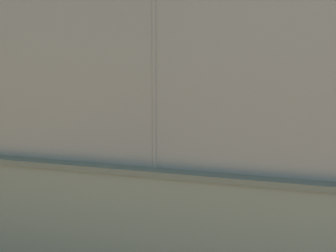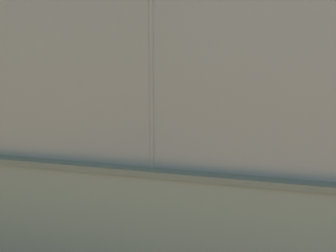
# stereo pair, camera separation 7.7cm
# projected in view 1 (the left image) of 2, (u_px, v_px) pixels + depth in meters

# --- Properties ---
(ground_plane) EXTENTS (260.00, 260.00, 0.00)m
(ground_plane) POSITION_uv_depth(u_px,v_px,m) (175.00, 114.00, 19.06)
(ground_plane) COLOR #A36B42
(perimeter_wall) EXTENTS (33.28, 0.81, 1.66)m
(perimeter_wall) POSITION_uv_depth(u_px,v_px,m) (155.00, 224.00, 5.97)
(perimeter_wall) COLOR slate
(perimeter_wall) RESTS_ON ground_plane
(fence_panel_on_wall) EXTENTS (32.68, 0.44, 2.35)m
(fence_panel_on_wall) POSITION_uv_depth(u_px,v_px,m) (154.00, 79.00, 5.56)
(fence_panel_on_wall) COLOR slate
(fence_panel_on_wall) RESTS_ON perimeter_wall
(player_foreground_swinging) EXTENTS (0.87, 1.09, 1.71)m
(player_foreground_swinging) POSITION_uv_depth(u_px,v_px,m) (224.00, 144.00, 9.69)
(player_foreground_swinging) COLOR #591919
(player_foreground_swinging) RESTS_ON ground_plane
(player_baseline_waiting) EXTENTS (0.77, 1.00, 1.65)m
(player_baseline_waiting) POSITION_uv_depth(u_px,v_px,m) (273.00, 103.00, 15.93)
(player_baseline_waiting) COLOR black
(player_baseline_waiting) RESTS_ON ground_plane
(sports_ball) EXTENTS (0.20, 0.20, 0.20)m
(sports_ball) POSITION_uv_depth(u_px,v_px,m) (175.00, 204.00, 8.64)
(sports_ball) COLOR yellow
(sports_ball) RESTS_ON ground_plane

